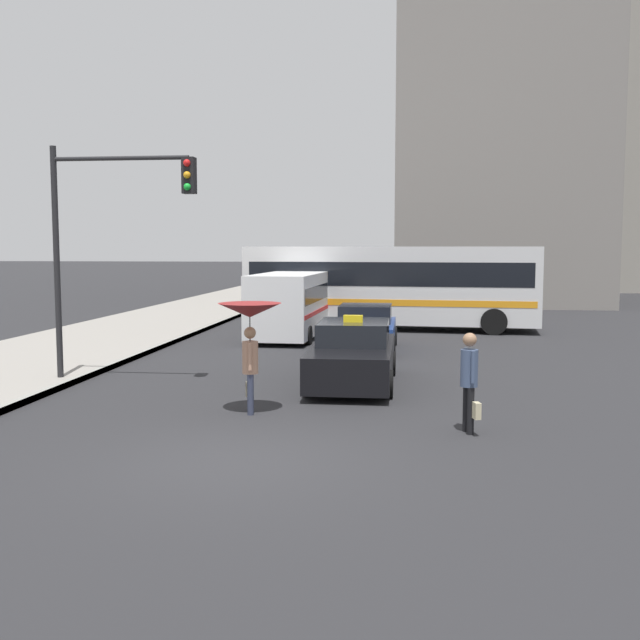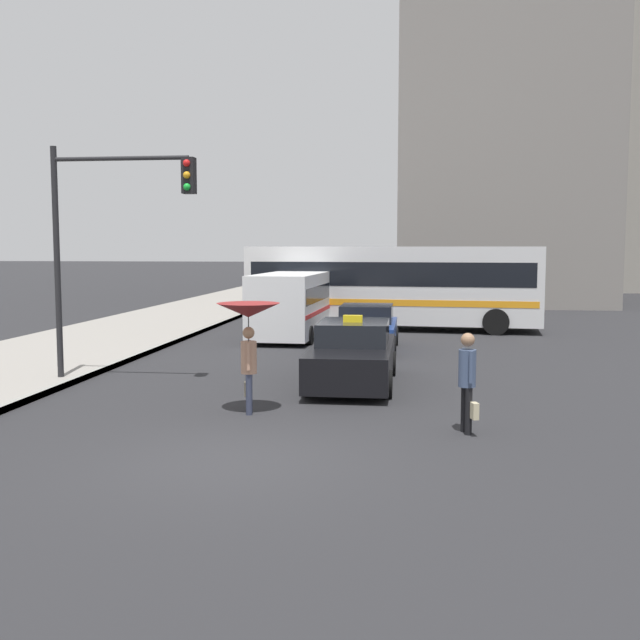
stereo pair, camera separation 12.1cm
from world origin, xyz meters
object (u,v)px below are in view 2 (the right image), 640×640
Objects in this scene: taxi at (353,356)px; sedan_red at (366,329)px; pedestrian_man at (467,376)px; traffic_light at (112,220)px; ambulance_van at (290,303)px; city_bus at (392,283)px; pedestrian_with_umbrella at (248,321)px.

taxi is 5.93m from sedan_red.
sedan_red is at bearing 177.98° from pedestrian_man.
ambulance_van is at bearing 74.30° from traffic_light.
city_bus is 5.35× the size of pedestrian_with_umbrella.
taxi is 4.90m from pedestrian_man.
taxi is 0.84× the size of traffic_light.
ambulance_van reaches higher than taxi.
taxi is at bearing -38.37° from pedestrian_with_umbrella.
traffic_light is (-3.73, 2.58, 2.02)m from pedestrian_with_umbrella.
pedestrian_man is (2.37, -10.24, 0.35)m from sedan_red.
sedan_red is 0.36× the size of city_bus.
ambulance_van is 9.83m from traffic_light.
pedestrian_with_umbrella reaches higher than taxi.
pedestrian_with_umbrella reaches higher than sedan_red.
pedestrian_with_umbrella is at bearing -119.42° from pedestrian_man.
pedestrian_man is (5.18, -12.76, -0.27)m from ambulance_van.
city_bus reaches higher than pedestrian_with_umbrella.
city_bus is at bearing 171.13° from pedestrian_man.
taxi is 6.32m from traffic_light.
city_bus is at bearing 64.62° from traffic_light.
traffic_light is (-7.75, 3.61, 2.80)m from pedestrian_man.
pedestrian_with_umbrella is at bearing 97.94° from ambulance_van.
city_bus is at bearing -95.80° from sedan_red.
taxi is 2.17× the size of pedestrian_with_umbrella.
taxi is at bearing -166.92° from pedestrian_man.
pedestrian_man is at bearing 118.15° from taxi.
ambulance_van is at bearing -172.95° from pedestrian_man.
pedestrian_man is (4.02, -1.03, -0.78)m from pedestrian_with_umbrella.
taxi is 2.66× the size of pedestrian_man.
city_bus is 16.35m from pedestrian_man.
ambulance_van reaches higher than pedestrian_man.
ambulance_van is 4.91m from city_bus.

